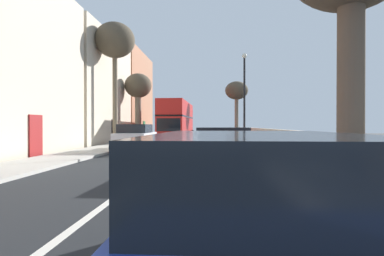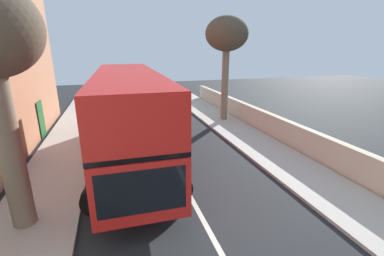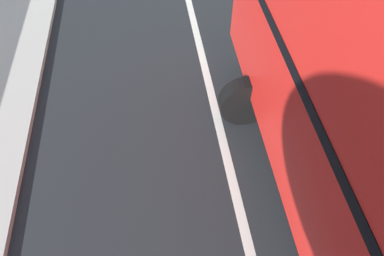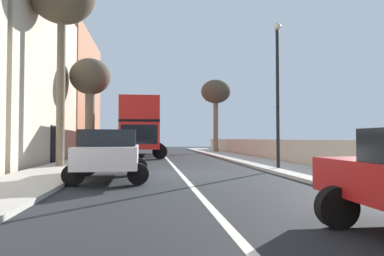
{
  "view_description": "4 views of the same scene",
  "coord_description": "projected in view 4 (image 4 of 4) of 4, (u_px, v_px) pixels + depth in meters",
  "views": [
    {
      "loc": [
        2.14,
        -20.49,
        1.59
      ],
      "look_at": [
        0.15,
        9.81,
        1.31
      ],
      "focal_mm": 28.83,
      "sensor_mm": 36.0,
      "label": 1
    },
    {
      "loc": [
        -2.27,
        1.48,
        5.0
      ],
      "look_at": [
        0.88,
        11.92,
        1.65
      ],
      "focal_mm": 24.33,
      "sensor_mm": 36.0,
      "label": 2
    },
    {
      "loc": [
        1.12,
        13.36,
        5.24
      ],
      "look_at": [
        0.63,
        9.8,
        0.87
      ],
      "focal_mm": 32.81,
      "sensor_mm": 36.0,
      "label": 3
    },
    {
      "loc": [
        -1.23,
        -13.4,
        1.38
      ],
      "look_at": [
        2.11,
        12.42,
        2.2
      ],
      "focal_mm": 31.3,
      "sensor_mm": 36.0,
      "label": 4
    }
  ],
  "objects": [
    {
      "name": "ground_plane",
      "position": [
        180.0,
        173.0,
        13.4
      ],
      "size": [
        84.0,
        84.0,
        0.0
      ],
      "primitive_type": "plane",
      "color": "black"
    },
    {
      "name": "sidewalk_left",
      "position": [
        52.0,
        173.0,
        12.78
      ],
      "size": [
        2.6,
        60.0,
        0.12
      ],
      "primitive_type": "cube",
      "color": "#B2ADA3",
      "rests_on": "ground"
    },
    {
      "name": "street_tree_left_4",
      "position": [
        90.0,
        81.0,
        21.91
      ],
      "size": [
        2.61,
        2.61,
        6.51
      ],
      "color": "#7A6B56",
      "rests_on": "sidewalk_left"
    },
    {
      "name": "parked_car_white_left_2",
      "position": [
        110.0,
        152.0,
        11.13
      ],
      "size": [
        2.56,
        4.46,
        1.65
      ],
      "color": "silver",
      "rests_on": "ground"
    },
    {
      "name": "boundary_wall_right",
      "position": [
        330.0,
        155.0,
        14.25
      ],
      "size": [
        0.36,
        54.0,
        1.32
      ],
      "primitive_type": "cube",
      "color": "beige",
      "rests_on": "ground"
    },
    {
      "name": "road_centre_line",
      "position": [
        180.0,
        173.0,
        13.4
      ],
      "size": [
        0.16,
        54.0,
        0.01
      ],
      "primitive_type": "cube",
      "color": "silver",
      "rests_on": "ground"
    },
    {
      "name": "double_decker_bus",
      "position": [
        143.0,
        126.0,
        26.05
      ],
      "size": [
        3.72,
        11.5,
        4.06
      ],
      "color": "red",
      "rests_on": "ground"
    },
    {
      "name": "lamppost_right",
      "position": [
        278.0,
        83.0,
        14.48
      ],
      "size": [
        0.32,
        0.32,
        6.31
      ],
      "color": "black",
      "rests_on": "sidewalk_right"
    },
    {
      "name": "sidewalk_right",
      "position": [
        296.0,
        170.0,
        14.03
      ],
      "size": [
        2.6,
        60.0,
        0.12
      ],
      "primitive_type": "cube",
      "color": "#B2ADA3",
      "rests_on": "ground"
    },
    {
      "name": "street_tree_right_1",
      "position": [
        216.0,
        93.0,
        32.3
      ],
      "size": [
        2.84,
        2.84,
        6.94
      ],
      "color": "#7A6B56",
      "rests_on": "sidewalk_right"
    }
  ]
}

